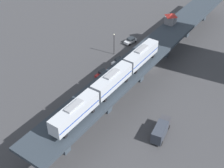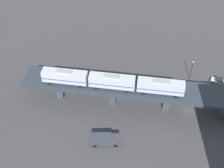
# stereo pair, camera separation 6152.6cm
# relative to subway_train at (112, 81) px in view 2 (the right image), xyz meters

# --- Properties ---
(ground_plane) EXTENTS (400.00, 400.00, 0.00)m
(ground_plane) POSITION_rel_subway_train_xyz_m (-2.06, -21.34, -9.65)
(ground_plane) COLOR #38383A
(elevated_viaduct) EXTENTS (23.11, 92.15, 7.11)m
(elevated_viaduct) POSITION_rel_subway_train_xyz_m (-2.09, -21.51, -3.53)
(elevated_viaduct) COLOR #283039
(elevated_viaduct) RESTS_ON ground
(subway_train) EXTENTS (8.75, 37.17, 4.45)m
(subway_train) POSITION_rel_subway_train_xyz_m (0.00, 0.00, 0.00)
(subway_train) COLOR #ADB2BA
(subway_train) RESTS_ON elevated_viaduct
(street_car_red) EXTENTS (3.11, 4.74, 1.89)m
(street_car_red) POSITION_rel_subway_train_xyz_m (8.59, -12.13, -8.71)
(street_car_red) COLOR #AD1E1E
(street_car_red) RESTS_ON ground
(street_car_silver) EXTENTS (3.25, 4.75, 1.89)m
(street_car_silver) POSITION_rel_subway_train_xyz_m (8.81, -32.21, -8.71)
(street_car_silver) COLOR #B7BABF
(street_car_silver) RESTS_ON ground
(street_car_white) EXTENTS (3.16, 4.75, 1.89)m
(street_car_white) POSITION_rel_subway_train_xyz_m (7.22, -19.65, -8.71)
(street_car_white) COLOR silver
(street_car_white) RESTS_ON ground
(delivery_truck) EXTENTS (2.42, 7.20, 3.20)m
(delivery_truck) POSITION_rel_subway_train_xyz_m (-12.66, 2.04, -7.89)
(delivery_truck) COLOR #333338
(delivery_truck) RESTS_ON ground
(street_lamp) EXTENTS (0.44, 0.44, 6.94)m
(street_lamp) POSITION_rel_subway_train_xyz_m (10.72, -23.87, -5.54)
(street_lamp) COLOR black
(street_lamp) RESTS_ON ground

